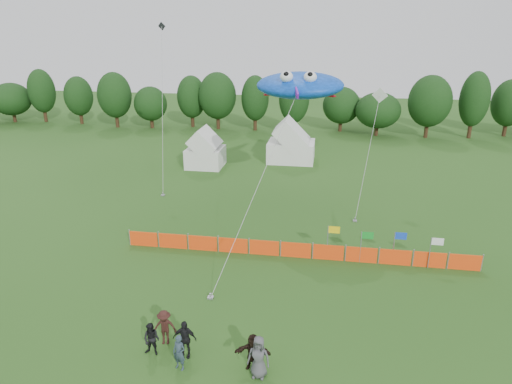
# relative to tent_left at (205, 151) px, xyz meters

# --- Properties ---
(ground) EXTENTS (160.00, 160.00, 0.00)m
(ground) POSITION_rel_tent_left_xyz_m (8.66, -27.09, -1.63)
(ground) COLOR #234C16
(ground) RESTS_ON ground
(treeline) EXTENTS (104.57, 8.78, 8.36)m
(treeline) POSITION_rel_tent_left_xyz_m (10.27, 17.83, 2.55)
(treeline) COLOR #382314
(treeline) RESTS_ON ground
(tent_left) EXTENTS (3.66, 3.66, 3.23)m
(tent_left) POSITION_rel_tent_left_xyz_m (0.00, 0.00, 0.00)
(tent_left) COLOR silver
(tent_left) RESTS_ON ground
(tent_right) EXTENTS (4.98, 3.98, 3.51)m
(tent_right) POSITION_rel_tent_left_xyz_m (8.53, 3.42, 0.14)
(tent_right) COLOR white
(tent_right) RESTS_ON ground
(barrier_fence) EXTENTS (21.90, 0.06, 1.00)m
(barrier_fence) POSITION_rel_tent_left_xyz_m (10.74, -18.39, -1.13)
(barrier_fence) COLOR #F8410D
(barrier_fence) RESTS_ON ground
(flag_row) EXTENTS (6.73, 0.61, 2.27)m
(flag_row) POSITION_rel_tent_left_xyz_m (15.76, -18.30, -0.22)
(flag_row) COLOR gray
(flag_row) RESTS_ON ground
(spectator_a) EXTENTS (0.67, 0.54, 1.61)m
(spectator_a) POSITION_rel_tent_left_xyz_m (6.69, -29.07, -0.82)
(spectator_a) COLOR #2A3A47
(spectator_a) RESTS_ON ground
(spectator_b) EXTENTS (0.80, 0.65, 1.55)m
(spectator_b) POSITION_rel_tent_left_xyz_m (5.22, -28.40, -0.85)
(spectator_b) COLOR black
(spectator_b) RESTS_ON ground
(spectator_c) EXTENTS (1.19, 0.81, 1.70)m
(spectator_c) POSITION_rel_tent_left_xyz_m (5.53, -27.60, -0.78)
(spectator_c) COLOR black
(spectator_c) RESTS_ON ground
(spectator_d) EXTENTS (1.06, 0.47, 1.78)m
(spectator_d) POSITION_rel_tent_left_xyz_m (6.68, -28.27, -0.74)
(spectator_d) COLOR black
(spectator_d) RESTS_ON ground
(spectator_e) EXTENTS (0.97, 0.66, 1.90)m
(spectator_e) POSITION_rel_tent_left_xyz_m (10.03, -28.99, -0.68)
(spectator_e) COLOR #48484C
(spectator_e) RESTS_ON ground
(spectator_f) EXTENTS (1.55, 0.56, 1.65)m
(spectator_f) POSITION_rel_tent_left_xyz_m (9.73, -28.55, -0.81)
(spectator_f) COLOR black
(spectator_f) RESTS_ON ground
(stingray_kite) EXTENTS (7.53, 21.21, 10.89)m
(stingray_kite) POSITION_rel_tent_left_xyz_m (10.20, -10.67, 8.09)
(stingray_kite) COLOR blue
(stingray_kite) RESTS_ON ground
(small_kite_white) EXTENTS (2.47, 7.13, 9.01)m
(small_kite_white) POSITION_rel_tent_left_xyz_m (15.89, -7.09, 4.53)
(small_kite_white) COLOR white
(small_kite_white) RESTS_ON ground
(small_kite_dark) EXTENTS (1.93, 6.55, 14.05)m
(small_kite_dark) POSITION_rel_tent_left_xyz_m (-2.10, -5.73, 5.69)
(small_kite_dark) COLOR black
(small_kite_dark) RESTS_ON ground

